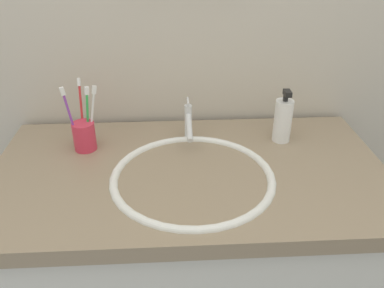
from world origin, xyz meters
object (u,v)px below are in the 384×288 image
(faucet, at_px, (189,123))
(toothbrush_green, at_px, (88,113))
(toothbrush_purple, at_px, (70,115))
(toothbrush_red, at_px, (81,108))
(toothbrush_cup, at_px, (84,136))
(toothbrush_white, at_px, (92,113))
(soap_dispenser, at_px, (283,120))

(faucet, relative_size, toothbrush_green, 0.81)
(toothbrush_purple, xyz_separation_m, toothbrush_red, (0.02, 0.06, -0.00))
(toothbrush_purple, height_order, toothbrush_green, toothbrush_purple)
(toothbrush_cup, bearing_deg, toothbrush_white, 20.79)
(toothbrush_white, xyz_separation_m, soap_dispenser, (0.59, 0.01, -0.04))
(faucet, xyz_separation_m, toothbrush_green, (-0.30, -0.03, 0.05))
(toothbrush_cup, bearing_deg, faucet, 6.87)
(faucet, distance_m, toothbrush_cup, 0.32)
(faucet, bearing_deg, toothbrush_white, -174.68)
(toothbrush_cup, distance_m, toothbrush_white, 0.08)
(toothbrush_purple, relative_size, soap_dispenser, 1.17)
(toothbrush_green, relative_size, toothbrush_red, 0.95)
(toothbrush_red, bearing_deg, toothbrush_cup, -80.37)
(toothbrush_white, xyz_separation_m, toothbrush_purple, (-0.06, -0.02, 0.01))
(toothbrush_cup, relative_size, toothbrush_white, 0.45)
(toothbrush_red, height_order, soap_dispenser, toothbrush_red)
(toothbrush_white, bearing_deg, toothbrush_purple, -159.40)
(faucet, height_order, toothbrush_cup, faucet)
(toothbrush_cup, height_order, toothbrush_red, toothbrush_red)
(toothbrush_purple, bearing_deg, toothbrush_red, 69.69)
(soap_dispenser, bearing_deg, toothbrush_cup, -178.06)
(toothbrush_cup, distance_m, toothbrush_green, 0.07)
(faucet, relative_size, toothbrush_cup, 1.76)
(faucet, xyz_separation_m, toothbrush_red, (-0.33, 0.01, 0.06))
(toothbrush_red, relative_size, soap_dispenser, 1.16)
(toothbrush_cup, relative_size, toothbrush_green, 0.46)
(toothbrush_purple, distance_m, toothbrush_green, 0.05)
(toothbrush_cup, xyz_separation_m, toothbrush_red, (-0.01, 0.05, 0.07))
(toothbrush_cup, xyz_separation_m, soap_dispenser, (0.62, 0.02, 0.03))
(faucet, height_order, toothbrush_red, toothbrush_red)
(faucet, relative_size, toothbrush_purple, 0.76)
(faucet, bearing_deg, soap_dispenser, -3.44)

